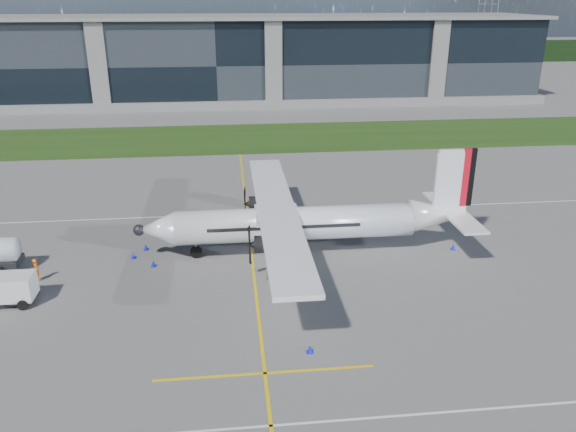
{
  "coord_description": "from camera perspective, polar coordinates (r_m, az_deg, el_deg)",
  "views": [
    {
      "loc": [
        1.52,
        -31.08,
        19.05
      ],
      "look_at": [
        5.82,
        8.34,
        3.42
      ],
      "focal_mm": 35.0,
      "sensor_mm": 36.0,
      "label": 1
    }
  ],
  "objects": [
    {
      "name": "safety_cone_fwd",
      "position": [
        45.24,
        -15.43,
        -3.87
      ],
      "size": [
        0.36,
        0.36,
        0.5
      ],
      "primitive_type": "cone",
      "color": "#0C18D8",
      "rests_on": "ground"
    },
    {
      "name": "tree_line",
      "position": [
        171.84,
        -6.98,
        16.0
      ],
      "size": [
        400.0,
        6.0,
        6.0
      ],
      "primitive_type": "cube",
      "color": "black",
      "rests_on": "ground"
    },
    {
      "name": "safety_cone_portwing",
      "position": [
        32.92,
        2.25,
        -13.33
      ],
      "size": [
        0.36,
        0.36,
        0.5
      ],
      "primitive_type": "cone",
      "color": "#0C18D8",
      "rests_on": "ground"
    },
    {
      "name": "ground",
      "position": [
        73.6,
        -7.24,
        6.34
      ],
      "size": [
        400.0,
        400.0,
        0.0
      ],
      "primitive_type": "plane",
      "color": "#595754",
      "rests_on": "ground"
    },
    {
      "name": "ground_crew_person",
      "position": [
        43.82,
        -24.2,
        -4.86
      ],
      "size": [
        0.75,
        0.92,
        1.98
      ],
      "primitive_type": "imported",
      "rotation": [
        0.0,
        0.0,
        1.82
      ],
      "color": "#F25907",
      "rests_on": "ground"
    },
    {
      "name": "turboprop_aircraft",
      "position": [
        43.14,
        2.03,
        1.18
      ],
      "size": [
        26.17,
        27.13,
        8.14
      ],
      "primitive_type": null,
      "color": "white",
      "rests_on": "ground"
    },
    {
      "name": "baggage_tug",
      "position": [
        41.46,
        -26.44,
        -6.72
      ],
      "size": [
        3.39,
        2.03,
        2.03
      ],
      "primitive_type": null,
      "color": "silver",
      "rests_on": "ground"
    },
    {
      "name": "pylon_east",
      "position": [
        199.44,
        19.65,
        19.19
      ],
      "size": [
        9.0,
        4.6,
        30.0
      ],
      "primitive_type": null,
      "color": "gray",
      "rests_on": "ground"
    },
    {
      "name": "grass_strip",
      "position": [
        81.35,
        -7.19,
        7.82
      ],
      "size": [
        400.0,
        18.0,
        0.04
      ],
      "primitive_type": "cube",
      "color": "#1F3C10",
      "rests_on": "ground"
    },
    {
      "name": "safety_cone_nose_stbd",
      "position": [
        46.44,
        -14.25,
        -3.07
      ],
      "size": [
        0.36,
        0.36,
        0.5
      ],
      "primitive_type": "cone",
      "color": "#0C18D8",
      "rests_on": "ground"
    },
    {
      "name": "yellow_taxiway_centerline",
      "position": [
        45.3,
        -3.78,
        -3.4
      ],
      "size": [
        0.2,
        70.0,
        0.01
      ],
      "primitive_type": "cube",
      "color": "yellow",
      "rests_on": "ground"
    },
    {
      "name": "terminal_building",
      "position": [
        111.69,
        -7.24,
        15.42
      ],
      "size": [
        120.0,
        20.0,
        15.0
      ],
      "primitive_type": "cube",
      "color": "black",
      "rests_on": "ground"
    },
    {
      "name": "safety_cone_nose_port",
      "position": [
        43.55,
        -13.52,
        -4.7
      ],
      "size": [
        0.36,
        0.36,
        0.5
      ],
      "primitive_type": "cone",
      "color": "#0C18D8",
      "rests_on": "ground"
    },
    {
      "name": "safety_cone_tail",
      "position": [
        46.98,
        16.45,
        -3.02
      ],
      "size": [
        0.36,
        0.36,
        0.5
      ],
      "primitive_type": "cone",
      "color": "#0C18D8",
      "rests_on": "ground"
    }
  ]
}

